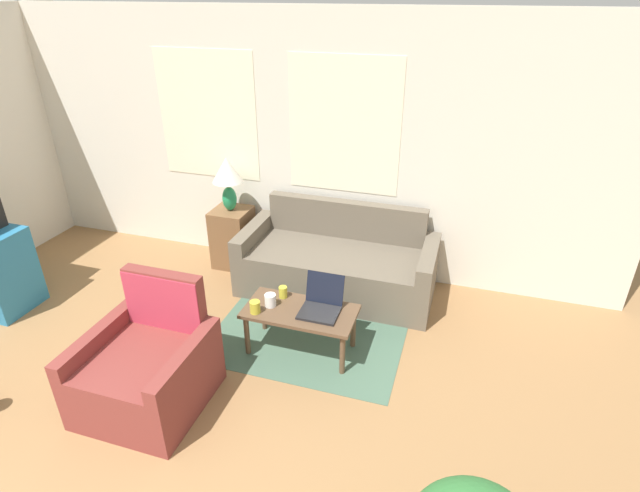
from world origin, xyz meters
The scene contains 11 objects.
wall_back centered at (0.00, 4.15, 1.31)m, with size 6.82×0.06×2.60m.
rug centered at (0.69, 3.16, 0.00)m, with size 1.65×1.82×0.01m.
couch centered at (0.72, 3.71, 0.27)m, with size 1.90×0.83×0.83m.
armchair centered at (-0.17, 1.83, 0.28)m, with size 0.82×0.83×0.91m.
side_table centered at (-0.50, 3.85, 0.32)m, with size 0.39×0.39×0.65m.
table_lamp centered at (-0.50, 3.85, 1.03)m, with size 0.31×0.31×0.57m.
coffee_table centered at (0.69, 2.68, 0.35)m, with size 0.91×0.45×0.40m.
laptop centered at (0.85, 2.73, 0.46)m, with size 0.31×0.33×0.27m.
cup_navy centered at (0.49, 2.81, 0.45)m, with size 0.07×0.07×0.10m.
cup_yellow centered at (0.44, 2.66, 0.46)m, with size 0.09×0.09×0.11m.
cup_white centered at (0.36, 2.54, 0.45)m, with size 0.08×0.08×0.10m.
Camera 1 is at (1.85, -0.46, 2.74)m, focal length 28.00 mm.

